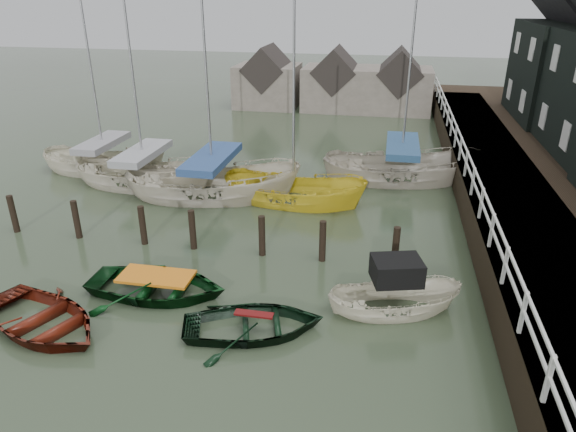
% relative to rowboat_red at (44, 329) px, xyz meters
% --- Properties ---
extents(ground, '(120.00, 120.00, 0.00)m').
position_rel_rowboat_red_xyz_m(ground, '(3.43, 2.05, 0.00)').
color(ground, '#2B3622').
rests_on(ground, ground).
extents(pier, '(3.04, 32.00, 2.70)m').
position_rel_rowboat_red_xyz_m(pier, '(12.91, 12.05, 0.71)').
color(pier, black).
rests_on(pier, ground).
extents(mooring_pilings, '(13.72, 0.22, 1.80)m').
position_rel_rowboat_red_xyz_m(mooring_pilings, '(2.31, 5.05, 0.50)').
color(mooring_pilings, black).
rests_on(mooring_pilings, ground).
extents(far_sheds, '(14.00, 4.08, 4.39)m').
position_rel_rowboat_red_xyz_m(far_sheds, '(4.26, 28.05, 1.86)').
color(far_sheds, '#665B51').
rests_on(far_sheds, ground).
extents(rowboat_red, '(4.81, 4.21, 0.83)m').
position_rel_rowboat_red_xyz_m(rowboat_red, '(0.00, 0.00, 0.00)').
color(rowboat_red, '#52170B').
rests_on(rowboat_red, ground).
extents(rowboat_green, '(4.08, 2.93, 0.84)m').
position_rel_rowboat_red_xyz_m(rowboat_green, '(2.23, 2.14, 0.00)').
color(rowboat_green, black).
rests_on(rowboat_green, ground).
extents(rowboat_dkgreen, '(4.21, 3.53, 0.75)m').
position_rel_rowboat_red_xyz_m(rowboat_dkgreen, '(5.43, 0.94, 0.00)').
color(rowboat_dkgreen, black).
rests_on(rowboat_dkgreen, ground).
extents(motorboat, '(3.88, 2.29, 2.19)m').
position_rel_rowboat_red_xyz_m(motorboat, '(8.93, 2.62, 0.12)').
color(motorboat, beige).
rests_on(motorboat, ground).
extents(sailboat_a, '(6.69, 2.76, 10.62)m').
position_rel_rowboat_red_xyz_m(sailboat_a, '(-2.06, 10.39, 0.06)').
color(sailboat_a, beige).
rests_on(sailboat_a, ground).
extents(sailboat_b, '(7.74, 4.00, 12.42)m').
position_rel_rowboat_red_xyz_m(sailboat_b, '(1.35, 9.75, 0.06)').
color(sailboat_b, beige).
rests_on(sailboat_b, ground).
extents(sailboat_c, '(6.34, 3.00, 10.39)m').
position_rel_rowboat_red_xyz_m(sailboat_c, '(4.78, 9.83, 0.01)').
color(sailboat_c, yellow).
rests_on(sailboat_c, ground).
extents(sailboat_d, '(7.40, 3.56, 12.61)m').
position_rel_rowboat_red_xyz_m(sailboat_d, '(9.12, 13.34, 0.06)').
color(sailboat_d, '#BEB4A2').
rests_on(sailboat_d, ground).
extents(sailboat_e, '(6.25, 2.45, 9.38)m').
position_rel_rowboat_red_xyz_m(sailboat_e, '(-4.79, 11.80, 0.06)').
color(sailboat_e, beige).
rests_on(sailboat_e, ground).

